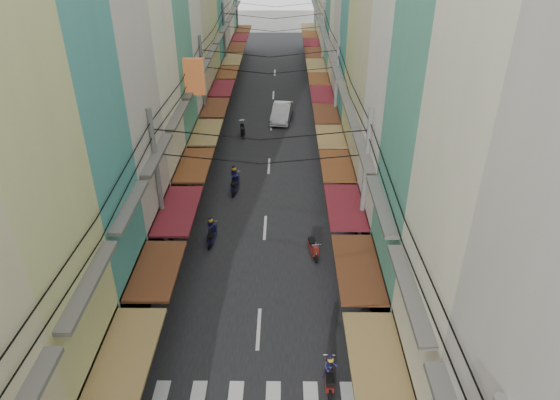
# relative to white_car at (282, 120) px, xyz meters

# --- Properties ---
(ground) EXTENTS (160.00, 160.00, 0.00)m
(ground) POSITION_rel_white_car_xyz_m (-0.86, -23.15, 0.00)
(ground) COLOR slate
(ground) RESTS_ON ground
(road) EXTENTS (10.00, 80.00, 0.02)m
(road) POSITION_rel_white_car_xyz_m (-0.86, -3.15, 0.01)
(road) COLOR black
(road) RESTS_ON ground
(sidewalk_left) EXTENTS (3.00, 80.00, 0.06)m
(sidewalk_left) POSITION_rel_white_car_xyz_m (-7.36, -3.15, 0.03)
(sidewalk_left) COLOR gray
(sidewalk_left) RESTS_ON ground
(sidewalk_right) EXTENTS (3.00, 80.00, 0.06)m
(sidewalk_right) POSITION_rel_white_car_xyz_m (5.64, -3.15, 0.03)
(sidewalk_right) COLOR gray
(sidewalk_right) RESTS_ON ground
(building_row_left) EXTENTS (7.80, 67.67, 23.70)m
(building_row_left) POSITION_rel_white_car_xyz_m (-8.78, -6.59, 9.78)
(building_row_left) COLOR silver
(building_row_left) RESTS_ON ground
(building_row_right) EXTENTS (7.80, 68.98, 22.59)m
(building_row_right) POSITION_rel_white_car_xyz_m (7.05, -6.70, 9.41)
(building_row_right) COLOR teal
(building_row_right) RESTS_ON ground
(utility_poles) EXTENTS (10.20, 66.13, 8.20)m
(utility_poles) POSITION_rel_white_car_xyz_m (-0.86, -8.14, 6.59)
(utility_poles) COLOR slate
(utility_poles) RESTS_ON ground
(white_car) EXTENTS (5.25, 2.55, 1.78)m
(white_car) POSITION_rel_white_car_xyz_m (0.00, 0.00, 0.00)
(white_car) COLOR silver
(white_car) RESTS_ON ground
(bicycle) EXTENTS (1.71, 1.13, 1.10)m
(bicycle) POSITION_rel_white_car_xyz_m (6.48, -23.11, 0.00)
(bicycle) COLOR black
(bicycle) RESTS_ON ground
(moving_scooters) EXTENTS (6.10, 26.26, 1.85)m
(moving_scooters) POSITION_rel_white_car_xyz_m (-1.48, -17.05, 0.51)
(moving_scooters) COLOR black
(moving_scooters) RESTS_ON ground
(parked_scooters) EXTENTS (12.72, 14.55, 1.00)m
(parked_scooters) POSITION_rel_white_car_xyz_m (2.92, -25.43, 0.47)
(parked_scooters) COLOR black
(parked_scooters) RESTS_ON ground
(pedestrians) EXTENTS (13.96, 22.60, 2.19)m
(pedestrians) POSITION_rel_white_car_xyz_m (-5.05, -21.18, 1.02)
(pedestrians) COLOR #2A212C
(pedestrians) RESTS_ON ground
(market_umbrella) EXTENTS (2.22, 2.22, 2.34)m
(market_umbrella) POSITION_rel_white_car_xyz_m (5.71, -28.37, 2.06)
(market_umbrella) COLOR #B2B2B7
(market_umbrella) RESTS_ON ground
(traffic_sign) EXTENTS (0.10, 0.68, 3.11)m
(traffic_sign) POSITION_rel_white_car_xyz_m (4.18, -24.90, 2.29)
(traffic_sign) COLOR slate
(traffic_sign) RESTS_ON ground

